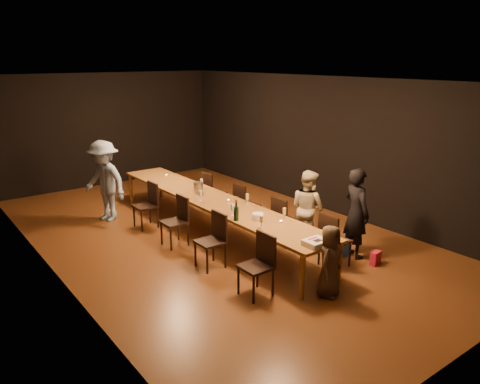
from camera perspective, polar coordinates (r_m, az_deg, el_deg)
ground at (r=9.31m, az=-3.33°, el=-5.24°), size 10.00×10.00×0.00m
room_shell at (r=8.77m, az=-3.55°, el=7.50°), size 6.04×10.04×3.02m
table at (r=9.08m, az=-3.40°, el=-1.11°), size 0.90×6.00×0.75m
chair_right_0 at (r=7.98m, az=11.53°, el=-5.72°), size 0.42×0.42×0.93m
chair_right_1 at (r=8.76m, az=5.67°, el=-3.46°), size 0.42×0.42×0.93m
chair_right_2 at (r=9.62m, az=0.84°, el=-1.56°), size 0.42×0.42×0.93m
chair_right_3 at (r=10.55m, az=-3.16°, el=0.03°), size 0.42×0.42×0.93m
chair_left_0 at (r=6.88m, az=1.93°, el=-9.02°), size 0.42×0.42×0.93m
chair_left_1 at (r=7.77m, az=-3.66°, el=-6.00°), size 0.42×0.42×0.93m
chair_left_2 at (r=8.74m, az=-8.02°, el=-3.58°), size 0.42×0.42×0.93m
chair_left_3 at (r=9.75m, az=-11.47°, el=-1.64°), size 0.42×0.42×0.93m
woman_birthday at (r=8.33m, az=13.99°, el=-2.50°), size 0.50×0.65×1.59m
woman_tan at (r=8.71m, az=8.27°, el=-1.93°), size 0.55×0.70×1.43m
man_blue at (r=10.29m, az=-16.17°, el=1.29°), size 0.97×1.27×1.73m
child at (r=6.97m, az=10.87°, el=-8.28°), size 0.62×0.52×1.09m
gift_bag_red at (r=8.30m, az=16.20°, el=-7.74°), size 0.22×0.14×0.24m
gift_bag_blue at (r=8.49m, az=12.20°, el=-6.67°), size 0.28×0.24×0.30m
birthday_cake at (r=6.94m, az=9.24°, el=-6.08°), size 0.35×0.28×0.08m
plate_stack at (r=7.88m, az=2.19°, el=-3.01°), size 0.22×0.22×0.11m
champagne_bottle at (r=7.80m, az=-0.47°, el=-2.26°), size 0.11×0.11×0.36m
ice_bucket at (r=9.45m, az=-5.14°, el=0.53°), size 0.23×0.23×0.21m
wineglass_0 at (r=7.49m, az=2.65°, el=-3.67°), size 0.06×0.06×0.21m
wineglass_1 at (r=7.90m, az=5.43°, el=-2.66°), size 0.06×0.06×0.21m
wineglass_2 at (r=8.08m, az=-0.92°, el=-2.16°), size 0.06×0.06×0.21m
wineglass_3 at (r=8.68m, az=0.89°, el=-0.86°), size 0.06×0.06×0.21m
wineglass_4 at (r=8.91m, az=-4.86°, el=-0.47°), size 0.06×0.06×0.21m
wineglass_5 at (r=9.76m, az=-4.70°, el=1.02°), size 0.06×0.06×0.21m
tealight_near at (r=7.78m, az=5.00°, el=-3.64°), size 0.05×0.05×0.03m
tealight_mid at (r=8.88m, az=-1.42°, el=-1.06°), size 0.05×0.05×0.03m
tealight_far at (r=10.89m, az=-8.96°, el=2.00°), size 0.05×0.05×0.03m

